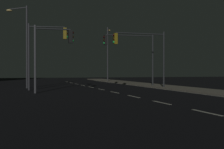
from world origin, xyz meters
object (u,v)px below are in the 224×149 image
object	(u,v)px
traffic_light_far_right	(45,44)
traffic_light_near_right	(131,48)
street_lamp_median	(108,49)
street_lamp_mid_block	(24,39)
traffic_light_overhead_east	(52,46)
traffic_light_mid_right	(141,47)

from	to	relation	value
traffic_light_far_right	traffic_light_near_right	distance (m)	9.05
street_lamp_median	street_lamp_mid_block	distance (m)	19.32
traffic_light_far_right	traffic_light_near_right	xyz separation A→B (m)	(8.65, 2.68, 0.04)
street_lamp_mid_block	traffic_light_far_right	bearing A→B (deg)	-65.92
traffic_light_near_right	traffic_light_overhead_east	xyz separation A→B (m)	(-8.44, -6.16, -0.48)
traffic_light_mid_right	traffic_light_near_right	xyz separation A→B (m)	(0.28, 3.39, 0.16)
traffic_light_far_right	traffic_light_overhead_east	distance (m)	3.52
traffic_light_far_right	traffic_light_overhead_east	world-z (taller)	traffic_light_far_right
traffic_light_near_right	street_lamp_median	bearing A→B (deg)	82.34
traffic_light_overhead_east	street_lamp_mid_block	size ratio (longest dim) A/B	0.64
traffic_light_far_right	street_lamp_mid_block	distance (m)	4.21
traffic_light_mid_right	traffic_light_near_right	world-z (taller)	traffic_light_near_right
street_lamp_mid_block	traffic_light_mid_right	bearing A→B (deg)	-24.06
traffic_light_near_right	traffic_light_overhead_east	bearing A→B (deg)	-143.87
traffic_light_near_right	street_lamp_mid_block	bearing A→B (deg)	173.90
traffic_light_mid_right	traffic_light_overhead_east	size ratio (longest dim) A/B	1.02
traffic_light_mid_right	street_lamp_median	distance (m)	19.43
traffic_light_far_right	traffic_light_mid_right	bearing A→B (deg)	-4.84
traffic_light_far_right	street_lamp_median	world-z (taller)	street_lamp_median
traffic_light_near_right	street_lamp_median	size ratio (longest dim) A/B	0.66
traffic_light_far_right	street_lamp_mid_block	world-z (taller)	street_lamp_mid_block
traffic_light_near_right	street_lamp_median	xyz separation A→B (m)	(2.13, 15.86, 0.96)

